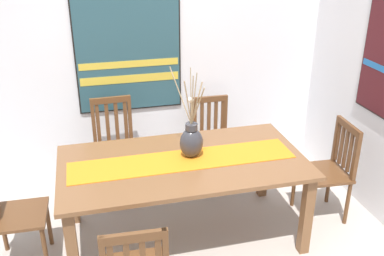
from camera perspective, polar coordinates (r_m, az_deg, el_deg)
wall_back at (r=4.61m, az=-5.15°, el=10.19°), size 6.40×0.12×2.70m
dining_table at (r=3.65m, az=-1.17°, el=-5.46°), size 1.99×1.05×0.74m
table_runner at (r=3.60m, az=-1.18°, el=-4.16°), size 1.83×0.36×0.01m
centerpiece_vase at (r=3.59m, az=-0.07°, el=-1.60°), size 0.24×0.36×0.75m
chair_0 at (r=4.46m, az=-9.86°, el=-2.29°), size 0.43×0.43×0.96m
chair_1 at (r=3.73m, az=-22.27°, el=-10.14°), size 0.43×0.43×0.89m
chair_3 at (r=4.63m, az=2.56°, el=-1.20°), size 0.43×0.43×0.88m
chair_4 at (r=4.21m, az=17.29°, el=-4.99°), size 0.44×0.44×0.91m
painting_on_back_wall at (r=4.51m, az=-8.19°, el=9.81°), size 1.06×0.05×1.25m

